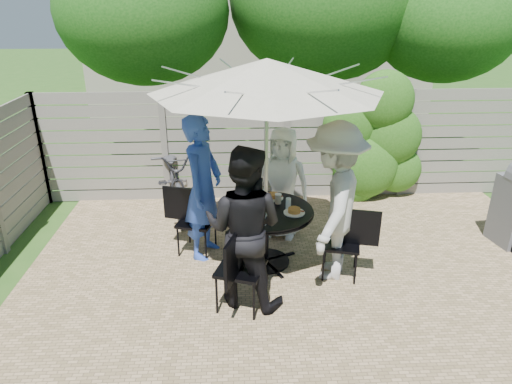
{
  "coord_description": "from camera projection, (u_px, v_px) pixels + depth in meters",
  "views": [
    {
      "loc": [
        -0.89,
        -4.22,
        3.15
      ],
      "look_at": [
        -0.61,
        1.07,
        0.92
      ],
      "focal_mm": 32.0,
      "sensor_mm": 36.0,
      "label": 1
    }
  ],
  "objects": [
    {
      "name": "plate_left",
      "position": [
        238.0,
        204.0,
        5.71
      ],
      "size": [
        0.26,
        0.26,
        0.06
      ],
      "color": "white",
      "rests_on": "patio_table"
    },
    {
      "name": "coffee_cup",
      "position": [
        278.0,
        199.0,
        5.77
      ],
      "size": [
        0.08,
        0.08,
        0.12
      ],
      "primitive_type": "cylinder",
      "color": "#C6B293",
      "rests_on": "patio_table"
    },
    {
      "name": "person_right",
      "position": [
        334.0,
        203.0,
        5.32
      ],
      "size": [
        1.11,
        1.42,
        1.93
      ],
      "primitive_type": "imported",
      "rotation": [
        0.0,
        0.0,
        4.36
      ],
      "color": "#AFAEAA",
      "rests_on": "ground"
    },
    {
      "name": "glass_front",
      "position": [
        268.0,
        214.0,
        5.34
      ],
      "size": [
        0.07,
        0.07,
        0.14
      ],
      "primitive_type": "cylinder",
      "color": "silver",
      "rests_on": "patio_table"
    },
    {
      "name": "person_left",
      "position": [
        203.0,
        188.0,
        5.78
      ],
      "size": [
        0.66,
        0.8,
        1.89
      ],
      "primitive_type": "imported",
      "rotation": [
        0.0,
        0.0,
        7.5
      ],
      "color": "blue",
      "rests_on": "ground"
    },
    {
      "name": "bicycle",
      "position": [
        175.0,
        178.0,
        7.24
      ],
      "size": [
        1.18,
        2.2,
        1.1
      ],
      "primitive_type": "imported",
      "rotation": [
        0.0,
        0.0,
        0.22
      ],
      "color": "#333338",
      "rests_on": "ground"
    },
    {
      "name": "person_back",
      "position": [
        282.0,
        183.0,
        6.34
      ],
      "size": [
        0.91,
        0.75,
        1.59
      ],
      "primitive_type": "imported",
      "rotation": [
        0.0,
        0.0,
        5.93
      ],
      "color": "white",
      "rests_on": "ground"
    },
    {
      "name": "chair_left",
      "position": [
        196.0,
        234.0,
        6.08
      ],
      "size": [
        0.71,
        0.56,
        0.92
      ],
      "rotation": [
        0.0,
        0.0,
        5.98
      ],
      "color": "black",
      "rests_on": "ground"
    },
    {
      "name": "glass_right",
      "position": [
        288.0,
        203.0,
        5.62
      ],
      "size": [
        0.07,
        0.07,
        0.14
      ],
      "primitive_type": "cylinder",
      "color": "silver",
      "rests_on": "patio_table"
    },
    {
      "name": "patio_table",
      "position": [
        266.0,
        226.0,
        5.71
      ],
      "size": [
        1.5,
        1.5,
        0.77
      ],
      "rotation": [
        0.0,
        0.0,
        -0.36
      ],
      "color": "black",
      "rests_on": "ground"
    },
    {
      "name": "backyard_envelope",
      "position": [
        263.0,
        20.0,
        13.61
      ],
      "size": [
        60.0,
        60.0,
        5.0
      ],
      "color": "#295119",
      "rests_on": "ground"
    },
    {
      "name": "plate_back",
      "position": [
        273.0,
        197.0,
        5.93
      ],
      "size": [
        0.26,
        0.26,
        0.06
      ],
      "color": "white",
      "rests_on": "patio_table"
    },
    {
      "name": "umbrella",
      "position": [
        267.0,
        76.0,
        5.0
      ],
      "size": [
        3.41,
        3.41,
        2.57
      ],
      "rotation": [
        0.0,
        0.0,
        -0.36
      ],
      "color": "silver",
      "rests_on": "ground"
    },
    {
      "name": "person_front",
      "position": [
        244.0,
        228.0,
        4.84
      ],
      "size": [
        1.08,
        0.96,
        1.83
      ],
      "primitive_type": "imported",
      "rotation": [
        0.0,
        0.0,
        2.79
      ],
      "color": "black",
      "rests_on": "ground"
    },
    {
      "name": "plate_right",
      "position": [
        294.0,
        211.0,
        5.51
      ],
      "size": [
        0.26,
        0.26,
        0.06
      ],
      "color": "white",
      "rests_on": "patio_table"
    },
    {
      "name": "chair_right",
      "position": [
        341.0,
        256.0,
        5.55
      ],
      "size": [
        0.69,
        0.53,
        0.91
      ],
      "rotation": [
        0.0,
        0.0,
        2.89
      ],
      "color": "black",
      "rests_on": "ground"
    },
    {
      "name": "chair_back",
      "position": [
        284.0,
        215.0,
        6.67
      ],
      "size": [
        0.49,
        0.65,
        0.85
      ],
      "rotation": [
        0.0,
        0.0,
        4.47
      ],
      "color": "black",
      "rests_on": "ground"
    },
    {
      "name": "plate_front",
      "position": [
        257.0,
        220.0,
        5.3
      ],
      "size": [
        0.26,
        0.26,
        0.06
      ],
      "color": "white",
      "rests_on": "patio_table"
    },
    {
      "name": "chair_front",
      "position": [
        241.0,
        284.0,
        4.95
      ],
      "size": [
        0.61,
        0.76,
        1.0
      ],
      "rotation": [
        0.0,
        0.0,
        1.24
      ],
      "color": "black",
      "rests_on": "ground"
    },
    {
      "name": "glass_back",
      "position": [
        264.0,
        195.0,
        5.85
      ],
      "size": [
        0.07,
        0.07,
        0.14
      ],
      "primitive_type": "cylinder",
      "color": "silver",
      "rests_on": "patio_table"
    },
    {
      "name": "syrup_jug",
      "position": [
        262.0,
        201.0,
        5.65
      ],
      "size": [
        0.09,
        0.09,
        0.16
      ],
      "primitive_type": "cylinder",
      "color": "#59280C",
      "rests_on": "patio_table"
    }
  ]
}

